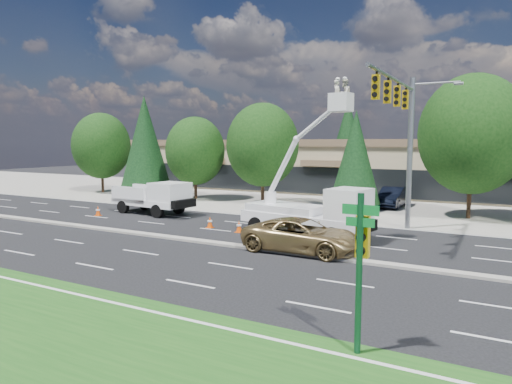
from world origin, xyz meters
The scene contains 23 objects.
ground centered at (0.00, 0.00, 0.00)m, with size 140.00×140.00×0.00m, color black.
concrete_apron centered at (0.00, 20.00, 0.01)m, with size 140.00×22.00×0.01m, color gray.
road_median centered at (0.00, 0.00, 0.06)m, with size 120.00×0.55×0.12m, color gray.
strip_mall centered at (0.00, 29.97, 2.83)m, with size 50.40×15.40×5.50m.
tree_front_a centered at (-22.00, 15.00, 4.83)m, with size 5.95×5.95×8.26m.
tree_front_b centered at (-16.00, 15.00, 5.22)m, with size 4.94×4.94×9.73m.
tree_front_c centered at (-10.00, 15.00, 4.42)m, with size 5.44×5.44×7.55m.
tree_front_d centered at (-3.00, 15.00, 4.98)m, with size 6.14×6.14×8.52m.
tree_front_e centered at (5.00, 15.00, 4.10)m, with size 3.88×3.88×7.64m.
tree_front_f centered at (13.00, 15.00, 5.74)m, with size 7.07×7.07×9.81m.
tree_back_a centered at (-18.00, 42.00, 4.37)m, with size 4.14×4.14×8.16m.
tree_back_b centered at (-4.00, 42.00, 5.96)m, with size 5.64×5.64×11.11m.
tree_back_c centered at (10.00, 42.00, 5.35)m, with size 5.06×5.06×9.97m.
signal_mast centered at (10.03, 7.04, 6.06)m, with size 2.76×10.16×9.00m.
street_sign_pole centered at (12.00, -8.40, 2.44)m, with size 0.90×0.44×4.00m.
utility_pickup centered at (-7.15, 6.15, 0.98)m, with size 6.44×2.99×2.39m.
bucket_truck centered at (5.97, 4.07, 1.80)m, with size 7.69×3.51×8.53m.
traffic_cone_a centered at (-10.29, 3.64, 0.34)m, with size 0.40×0.40×0.70m.
traffic_cone_b centered at (-0.66, 3.61, 0.34)m, with size 0.40×0.40×0.70m.
traffic_cone_c centered at (1.62, 3.25, 0.34)m, with size 0.40×0.40×0.70m.
minivan centered at (6.70, 0.60, 0.80)m, with size 2.64×5.73×1.59m, color olive.
parked_car_west centered at (-13.62, 16.00, 0.72)m, with size 1.71×4.25×1.45m, color black.
parked_car_east centered at (7.22, 18.20, 0.81)m, with size 1.72×4.93×1.62m, color black.
Camera 1 is at (14.96, -19.21, 5.21)m, focal length 32.00 mm.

